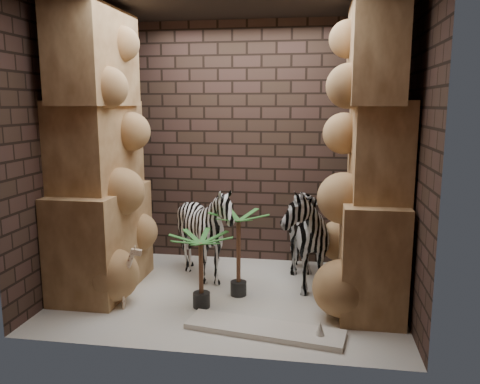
% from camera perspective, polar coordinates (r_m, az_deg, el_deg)
% --- Properties ---
extents(floor, '(3.50, 3.50, 0.00)m').
position_cam_1_polar(floor, '(5.25, -1.30, -11.99)').
color(floor, silver).
rests_on(floor, ground).
extents(wall_back, '(3.50, 0.00, 3.50)m').
position_cam_1_polar(wall_back, '(6.11, 0.78, 5.68)').
color(wall_back, '#36271E').
rests_on(wall_back, ground).
extents(wall_front, '(3.50, 0.00, 3.50)m').
position_cam_1_polar(wall_front, '(3.67, -4.94, 2.56)').
color(wall_front, '#36271E').
rests_on(wall_front, ground).
extents(wall_left, '(0.00, 3.00, 3.00)m').
position_cam_1_polar(wall_left, '(5.48, -19.73, 4.55)').
color(wall_left, '#36271E').
rests_on(wall_left, ground).
extents(wall_right, '(0.00, 3.00, 3.00)m').
position_cam_1_polar(wall_right, '(4.88, 19.33, 3.93)').
color(wall_right, '#36271E').
rests_on(wall_right, ground).
extents(rock_pillar_left, '(0.68, 1.30, 3.00)m').
position_cam_1_polar(rock_pillar_left, '(5.32, -16.41, 4.57)').
color(rock_pillar_left, tan).
rests_on(rock_pillar_left, floor).
extents(rock_pillar_right, '(0.58, 1.25, 3.00)m').
position_cam_1_polar(rock_pillar_right, '(4.83, 15.47, 4.08)').
color(rock_pillar_right, tan).
rests_on(rock_pillar_right, floor).
extents(zebra_right, '(0.93, 1.31, 1.40)m').
position_cam_1_polar(zebra_right, '(5.34, 6.74, -3.79)').
color(zebra_right, white).
rests_on(zebra_right, floor).
extents(zebra_left, '(0.99, 1.19, 1.03)m').
position_cam_1_polar(zebra_left, '(5.50, -4.08, -5.31)').
color(zebra_left, white).
rests_on(zebra_left, floor).
extents(giraffe_toy, '(0.35, 0.18, 0.65)m').
position_cam_1_polar(giraffe_toy, '(4.98, -14.57, -9.60)').
color(giraffe_toy, beige).
rests_on(giraffe_toy, floor).
extents(palm_front, '(0.36, 0.36, 0.91)m').
position_cam_1_polar(palm_front, '(5.09, -0.18, -7.26)').
color(palm_front, '#235F1D').
rests_on(palm_front, floor).
extents(palm_back, '(0.36, 0.36, 0.76)m').
position_cam_1_polar(palm_back, '(4.84, -4.60, -9.20)').
color(palm_back, '#235F1D').
rests_on(palm_back, floor).
extents(surfboard, '(1.45, 0.57, 0.05)m').
position_cam_1_polar(surfboard, '(4.47, 2.87, -15.83)').
color(surfboard, white).
rests_on(surfboard, floor).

